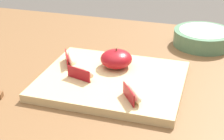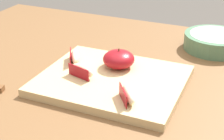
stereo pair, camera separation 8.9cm
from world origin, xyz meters
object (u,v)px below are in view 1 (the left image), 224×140
cutting_board (112,81)px  ceramic_fruit_bowl (203,37)px  apple_half_skin_up (116,59)px  apple_wedge_back (71,58)px  apple_wedge_near_knife (82,72)px  apple_wedge_left (134,93)px

cutting_board → ceramic_fruit_bowl: size_ratio=1.91×
apple_half_skin_up → ceramic_fruit_bowl: (0.21, 0.28, -0.02)m
apple_wedge_back → ceramic_fruit_bowl: apple_wedge_back is taller
apple_wedge_near_knife → ceramic_fruit_bowl: bearing=53.0°
apple_wedge_near_knife → apple_half_skin_up: bearing=53.0°
apple_half_skin_up → apple_wedge_back: apple_half_skin_up is taller
apple_half_skin_up → apple_wedge_left: bearing=-60.6°
apple_half_skin_up → apple_wedge_left: apple_half_skin_up is taller
apple_wedge_near_knife → apple_wedge_back: 0.09m
apple_half_skin_up → apple_wedge_back: (-0.13, -0.02, -0.01)m
cutting_board → apple_wedge_left: size_ratio=4.95×
cutting_board → apple_wedge_left: apple_wedge_left is taller
apple_wedge_back → apple_wedge_left: bearing=-32.6°
apple_half_skin_up → ceramic_fruit_bowl: size_ratio=0.45×
apple_wedge_back → ceramic_fruit_bowl: (0.34, 0.30, -0.01)m
apple_wedge_left → apple_wedge_back: same height
apple_wedge_left → ceramic_fruit_bowl: 0.46m
apple_wedge_back → ceramic_fruit_bowl: 0.45m
apple_wedge_left → ceramic_fruit_bowl: bearing=73.8°
cutting_board → apple_wedge_back: (-0.13, 0.04, 0.03)m
cutting_board → apple_wedge_left: bearing=-49.1°
apple_wedge_near_knife → ceramic_fruit_bowl: apple_wedge_near_knife is taller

